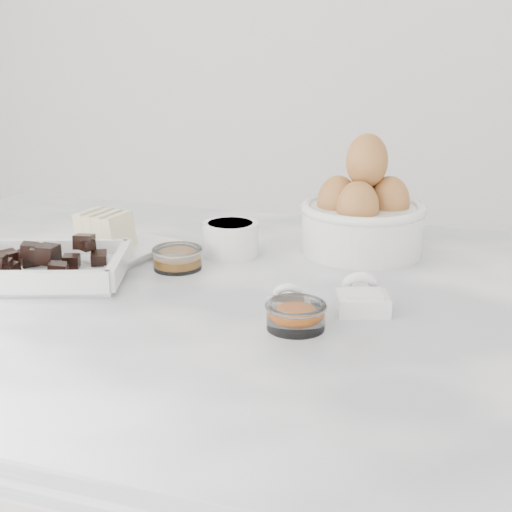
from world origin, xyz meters
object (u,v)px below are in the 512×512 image
Objects in this scene: chocolate_dish at (49,263)px; sugar_ramekin at (230,237)px; zest_bowl at (296,314)px; vanilla_spoon at (288,305)px; butter_plate at (107,240)px; egg_bowl at (363,215)px; salt_spoon at (362,298)px; honey_bowl at (177,258)px.

chocolate_dish is 2.90× the size of sugar_ramekin.
vanilla_spoon is at bearing 118.89° from zest_bowl.
butter_plate is 0.99× the size of egg_bowl.
salt_spoon is (0.04, -0.23, -0.04)m from egg_bowl.
salt_spoon is (0.22, -0.15, -0.01)m from sugar_ramekin.
chocolate_dish is 0.41m from salt_spoon.
zest_bowl is at bearing -128.05° from salt_spoon.
butter_plate is 2.23× the size of sugar_ramekin.
chocolate_dish is 0.17m from honey_bowl.
egg_bowl reaches higher than zest_bowl.
vanilla_spoon is 0.09m from salt_spoon.
honey_bowl is 1.02× the size of zest_bowl.
zest_bowl is at bearing -27.93° from butter_plate.
honey_bowl is at bearing 144.57° from zest_bowl.
chocolate_dish is 3.43× the size of zest_bowl.
salt_spoon is (0.41, 0.02, -0.01)m from chocolate_dish.
chocolate_dish is at bearing 175.88° from vanilla_spoon.
honey_bowl and zest_bowl have the same top height.
egg_bowl is 2.18× the size of salt_spoon.
sugar_ramekin is at bearing 42.50° from chocolate_dish.
butter_plate is at bearing 152.07° from zest_bowl.
vanilla_spoon is (0.32, -0.14, -0.01)m from butter_plate.
sugar_ramekin is at bearing 144.98° from salt_spoon.
chocolate_dish is at bearing 170.92° from zest_bowl.
butter_plate is 2.15× the size of salt_spoon.
honey_bowl is (-0.05, -0.08, -0.01)m from sugar_ramekin.
sugar_ramekin reaches higher than salt_spoon.
zest_bowl is (0.16, -0.23, -0.01)m from sugar_ramekin.
honey_bowl is 0.26m from zest_bowl.
vanilla_spoon reaches higher than zest_bowl.
butter_plate is 0.41m from salt_spoon.
sugar_ramekin is at bearing 124.87° from zest_bowl.
butter_plate is 0.18m from sugar_ramekin.
chocolate_dish reaches higher than zest_bowl.
zest_bowl is (0.21, -0.15, 0.00)m from honey_bowl.
salt_spoon is at bearing 2.80° from chocolate_dish.
salt_spoon is at bearing -15.04° from honey_bowl.
vanilla_spoon is at bearing -54.23° from sugar_ramekin.
chocolate_dish reaches higher than salt_spoon.
sugar_ramekin is 1.16× the size of honey_bowl.
egg_bowl is (0.37, 0.25, 0.03)m from chocolate_dish.
egg_bowl is at bearing 34.48° from honey_bowl.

